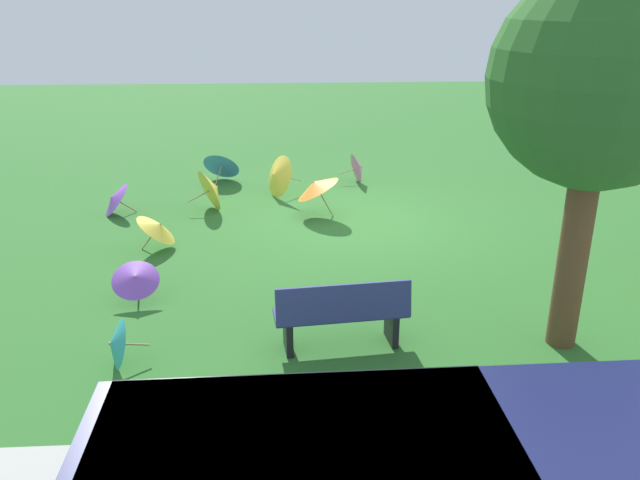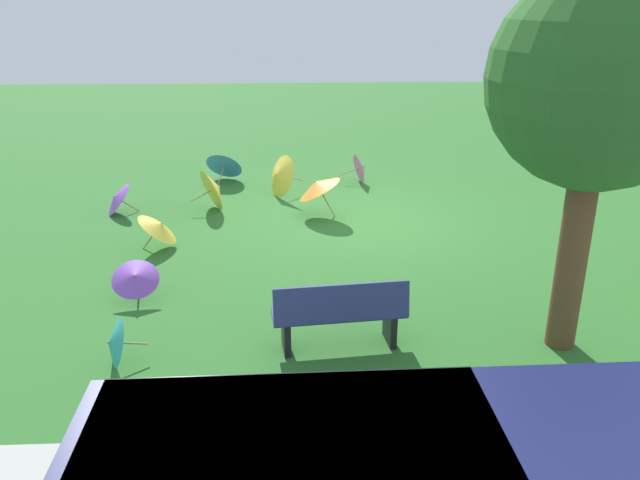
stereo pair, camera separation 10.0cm
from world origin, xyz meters
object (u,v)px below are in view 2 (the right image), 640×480
(parasol_yellow_0, at_px, (159,227))
(shade_tree, at_px, (599,83))
(parasol_orange_1, at_px, (318,186))
(parasol_yellow_1, at_px, (215,188))
(parasol_purple_0, at_px, (135,277))
(parasol_blue_1, at_px, (225,164))
(parasol_purple_1, at_px, (116,198))
(parasol_pink_1, at_px, (361,168))
(parasol_teal_1, at_px, (113,342))
(parasol_yellow_2, at_px, (279,175))
(park_bench, at_px, (340,314))

(parasol_yellow_0, bearing_deg, shade_tree, 148.13)
(parasol_orange_1, bearing_deg, parasol_yellow_1, -13.97)
(parasol_purple_0, bearing_deg, parasol_yellow_0, -89.03)
(shade_tree, distance_m, parasol_blue_1, 9.32)
(parasol_yellow_0, relative_size, parasol_purple_1, 0.89)
(parasol_pink_1, height_order, parasol_teal_1, parasol_pink_1)
(parasol_yellow_2, bearing_deg, parasol_purple_1, 18.21)
(shade_tree, xyz_separation_m, parasol_yellow_1, (4.77, -5.45, -2.71))
(parasol_yellow_0, height_order, parasol_teal_1, parasol_yellow_0)
(shade_tree, xyz_separation_m, parasol_purple_0, (5.44, -1.42, -2.79))
(shade_tree, bearing_deg, parasol_purple_0, -14.67)
(parasol_yellow_2, relative_size, parasol_purple_1, 1.16)
(park_bench, relative_size, parasol_purple_1, 1.90)
(shade_tree, bearing_deg, park_bench, -0.26)
(parasol_purple_1, bearing_deg, parasol_teal_1, 103.53)
(parasol_teal_1, relative_size, parasol_blue_1, 0.66)
(parasol_orange_1, bearing_deg, parasol_teal_1, 63.68)
(parasol_purple_0, xyz_separation_m, parasol_teal_1, (-0.11, 1.66, -0.06))
(shade_tree, distance_m, parasol_yellow_2, 7.70)
(parasol_blue_1, distance_m, parasol_orange_1, 3.27)
(parasol_purple_0, bearing_deg, park_bench, 152.66)
(parasol_purple_0, height_order, parasol_orange_1, parasol_orange_1)
(park_bench, xyz_separation_m, parasol_orange_1, (0.05, -4.94, 0.14))
(parasol_yellow_0, relative_size, parasol_pink_1, 1.09)
(shade_tree, relative_size, parasol_purple_1, 5.08)
(parasol_yellow_0, distance_m, parasol_teal_1, 3.65)
(parasol_purple_0, distance_m, parasol_orange_1, 4.44)
(parasol_purple_1, bearing_deg, park_bench, 126.90)
(parasol_yellow_1, relative_size, parasol_blue_1, 0.99)
(park_bench, xyz_separation_m, parasol_yellow_2, (0.81, -6.29, -0.01))
(parasol_yellow_1, bearing_deg, parasol_teal_1, 84.31)
(parasol_orange_1, bearing_deg, shade_tree, 119.17)
(parasol_purple_1, bearing_deg, parasol_yellow_1, -174.45)
(parasol_teal_1, bearing_deg, shade_tree, -177.45)
(parasol_blue_1, bearing_deg, parasol_purple_1, 50.13)
(parasol_yellow_1, height_order, parasol_orange_1, parasol_orange_1)
(parasol_yellow_0, height_order, parasol_blue_1, parasol_blue_1)
(shade_tree, height_order, parasol_purple_0, shade_tree)
(parasol_yellow_2, bearing_deg, parasol_teal_1, 74.53)
(parasol_teal_1, relative_size, parasol_orange_1, 0.67)
(parasol_orange_1, bearing_deg, parasol_purple_0, 52.79)
(parasol_pink_1, relative_size, parasol_orange_1, 0.74)
(shade_tree, height_order, parasol_teal_1, shade_tree)
(parasol_purple_0, height_order, parasol_teal_1, parasol_teal_1)
(parasol_yellow_1, distance_m, parasol_purple_1, 1.90)
(parasol_yellow_0, relative_size, parasol_orange_1, 0.80)
(parasol_pink_1, bearing_deg, shade_tree, 102.92)
(shade_tree, height_order, parasol_purple_1, shade_tree)
(parasol_purple_0, bearing_deg, parasol_yellow_1, -99.56)
(parasol_yellow_0, xyz_separation_m, parasol_blue_1, (-0.71, -4.12, 0.01))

